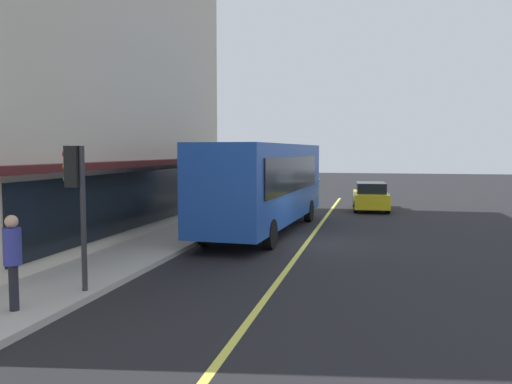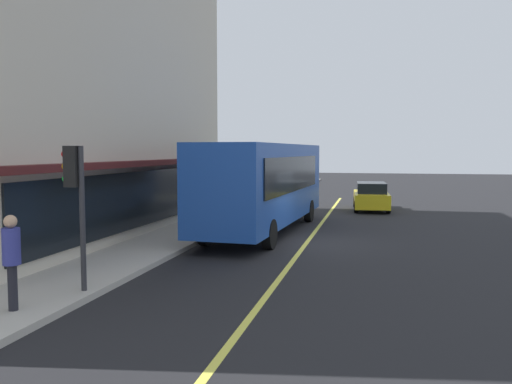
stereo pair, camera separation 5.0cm
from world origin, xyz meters
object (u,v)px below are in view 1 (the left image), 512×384
bus (265,182)px  pedestrian_near_storefront (13,253)px  traffic_light (76,183)px  pedestrian_waiting (247,187)px  car_yellow (371,197)px  pedestrian_by_curb (257,189)px

bus → pedestrian_near_storefront: bus is taller
traffic_light → pedestrian_waiting: (19.59, 0.91, -1.43)m
car_yellow → pedestrian_by_curb: (-0.89, 6.16, 0.39)m
car_yellow → pedestrian_near_storefront: size_ratio=2.36×
pedestrian_by_curb → pedestrian_waiting: bearing=33.1°
pedestrian_waiting → pedestrian_near_storefront: 21.22m
car_yellow → pedestrian_waiting: (0.56, 7.10, 0.36)m
pedestrian_by_curb → pedestrian_near_storefront: bearing=178.8°
pedestrian_by_curb → pedestrian_near_storefront: pedestrian_near_storefront is taller
car_yellow → pedestrian_waiting: pedestrian_waiting is taller
car_yellow → pedestrian_waiting: 7.13m
traffic_light → car_yellow: size_ratio=0.73×
bus → pedestrian_near_storefront: (-11.76, 2.52, -0.70)m
car_yellow → pedestrian_near_storefront: (-20.66, 6.59, 0.54)m
car_yellow → pedestrian_near_storefront: pedestrian_near_storefront is taller
traffic_light → bus: bearing=-11.9°
pedestrian_waiting → pedestrian_near_storefront: (-21.22, -0.51, 0.18)m
bus → pedestrian_waiting: size_ratio=7.02×
pedestrian_waiting → pedestrian_near_storefront: bearing=-178.6°
traffic_light → pedestrian_near_storefront: size_ratio=1.72×
pedestrian_near_storefront → car_yellow: bearing=-17.7°
bus → pedestrian_near_storefront: 12.05m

